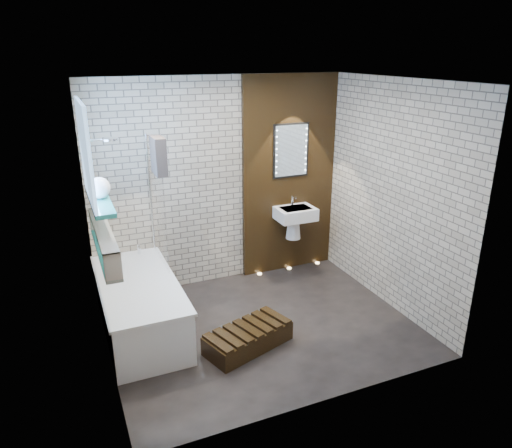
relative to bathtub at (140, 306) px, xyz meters
name	(u,v)px	position (x,y,z in m)	size (l,w,h in m)	color
ground	(261,326)	(1.22, -0.45, -0.29)	(3.20, 3.20, 0.00)	black
room_shell	(262,215)	(1.22, -0.45, 1.01)	(3.24, 3.20, 2.60)	gray
walnut_panel	(289,177)	(2.17, 0.82, 1.01)	(1.30, 0.06, 2.60)	black
clerestory_window	(89,163)	(-0.34, -0.10, 1.61)	(0.18, 1.00, 0.94)	#7FADE0
display_niche	(104,241)	(-0.31, -0.30, 0.91)	(0.14, 1.30, 0.26)	teal
bathtub	(140,306)	(0.00, 0.00, 0.00)	(0.79, 1.74, 0.70)	white
bath_screen	(157,202)	(0.35, 0.44, 0.99)	(0.01, 0.78, 1.40)	white
towel	(159,156)	(0.35, 0.19, 1.56)	(0.11, 0.29, 0.39)	#2A2322
shower_head	(110,139)	(-0.08, 0.50, 1.71)	(0.18, 0.18, 0.02)	silver
washbasin	(295,218)	(2.17, 0.62, 0.50)	(0.50, 0.36, 0.58)	white
led_mirror	(291,151)	(2.17, 0.78, 1.36)	(0.50, 0.02, 0.70)	black
walnut_step	(248,338)	(0.95, -0.75, -0.19)	(0.90, 0.40, 0.20)	black
niche_bottles	(105,245)	(-0.31, -0.31, 0.88)	(0.06, 0.81, 0.15)	maroon
sill_vases	(99,188)	(-0.28, -0.08, 1.36)	(0.20, 0.20, 0.20)	white
floor_uplights	(289,268)	(2.17, 0.75, -0.29)	(0.96, 0.06, 0.01)	#FFD899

